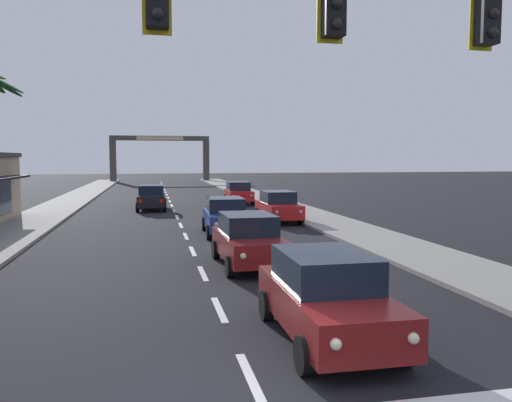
% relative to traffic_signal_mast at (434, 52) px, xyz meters
% --- Properties ---
extents(ground_plane, '(220.00, 220.00, 0.00)m').
position_rel_traffic_signal_mast_xyz_m(ground_plane, '(-2.94, -0.62, -5.17)').
color(ground_plane, black).
extents(sidewalk_right, '(3.20, 110.00, 0.14)m').
position_rel_traffic_signal_mast_xyz_m(sidewalk_right, '(4.86, 19.38, -5.10)').
color(sidewalk_right, gray).
rests_on(sidewalk_right, ground).
extents(sidewalk_left, '(3.20, 110.00, 0.14)m').
position_rel_traffic_signal_mast_xyz_m(sidewalk_left, '(-10.74, 19.38, -5.10)').
color(sidewalk_left, gray).
rests_on(sidewalk_left, ground).
extents(lane_markings, '(4.28, 88.43, 0.01)m').
position_rel_traffic_signal_mast_xyz_m(lane_markings, '(-2.53, 19.78, -5.16)').
color(lane_markings, silver).
rests_on(lane_markings, ground).
extents(traffic_signal_mast, '(10.59, 0.41, 7.02)m').
position_rel_traffic_signal_mast_xyz_m(traffic_signal_mast, '(0.00, 0.00, 0.00)').
color(traffic_signal_mast, '#2D2D33').
rests_on(traffic_signal_mast, ground).
extents(sedan_lead_at_stop_bar, '(1.97, 4.46, 1.68)m').
position_rel_traffic_signal_mast_xyz_m(sedan_lead_at_stop_bar, '(-1.19, 1.57, -4.31)').
color(sedan_lead_at_stop_bar, maroon).
rests_on(sedan_lead_at_stop_bar, ground).
extents(sedan_third_in_queue, '(2.02, 4.48, 1.68)m').
position_rel_traffic_signal_mast_xyz_m(sedan_third_in_queue, '(-1.38, 8.48, -4.31)').
color(sedan_third_in_queue, maroon).
rests_on(sedan_third_in_queue, ground).
extents(sedan_fifth_in_queue, '(2.06, 4.49, 1.68)m').
position_rel_traffic_signal_mast_xyz_m(sedan_fifth_in_queue, '(-1.12, 15.40, -4.31)').
color(sedan_fifth_in_queue, navy).
rests_on(sedan_fifth_in_queue, ground).
extents(sedan_oncoming_far, '(2.05, 4.49, 1.68)m').
position_rel_traffic_signal_mast_xyz_m(sedan_oncoming_far, '(-4.39, 27.33, -4.31)').
color(sedan_oncoming_far, black).
rests_on(sedan_oncoming_far, ground).
extents(sedan_parked_nearest_kerb, '(2.05, 4.49, 1.68)m').
position_rel_traffic_signal_mast_xyz_m(sedan_parked_nearest_kerb, '(2.13, 30.77, -4.31)').
color(sedan_parked_nearest_kerb, red).
rests_on(sedan_parked_nearest_kerb, ground).
extents(sedan_parked_mid_kerb, '(1.97, 4.46, 1.68)m').
position_rel_traffic_signal_mast_xyz_m(sedan_parked_mid_kerb, '(2.39, 19.41, -4.31)').
color(sedan_parked_mid_kerb, red).
rests_on(sedan_parked_mid_kerb, ground).
extents(town_gateway_arch, '(14.54, 0.90, 6.77)m').
position_rel_traffic_signal_mast_xyz_m(town_gateway_arch, '(-2.94, 69.80, -0.79)').
color(town_gateway_arch, '#423D38').
rests_on(town_gateway_arch, ground).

